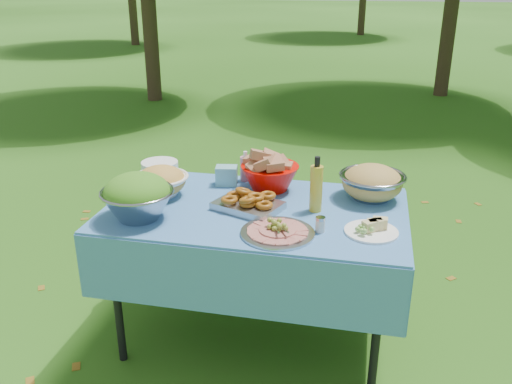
% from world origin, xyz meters
% --- Properties ---
extents(ground, '(80.00, 80.00, 0.00)m').
position_xyz_m(ground, '(0.00, 0.00, 0.00)').
color(ground, '#193C0B').
rests_on(ground, ground).
extents(picnic_table, '(1.46, 0.86, 0.76)m').
position_xyz_m(picnic_table, '(0.00, 0.00, 0.38)').
color(picnic_table, '#82BEFA').
rests_on(picnic_table, ground).
extents(salad_bowl, '(0.44, 0.44, 0.22)m').
position_xyz_m(salad_bowl, '(-0.51, -0.23, 0.87)').
color(salad_bowl, '#9899A2').
rests_on(salad_bowl, picnic_table).
extents(pasta_bowl_white, '(0.30, 0.30, 0.16)m').
position_xyz_m(pasta_bowl_white, '(-0.51, 0.07, 0.84)').
color(pasta_bowl_white, white).
rests_on(pasta_bowl_white, picnic_table).
extents(plate_stack, '(0.25, 0.25, 0.09)m').
position_xyz_m(plate_stack, '(-0.62, 0.32, 0.81)').
color(plate_stack, white).
rests_on(plate_stack, picnic_table).
extents(wipes_box, '(0.13, 0.10, 0.10)m').
position_xyz_m(wipes_box, '(-0.22, 0.28, 0.81)').
color(wipes_box, '#78BFC6').
rests_on(wipes_box, picnic_table).
extents(sanitizer_bottle, '(0.07, 0.07, 0.17)m').
position_xyz_m(sanitizer_bottle, '(-0.13, 0.37, 0.85)').
color(sanitizer_bottle, pink).
rests_on(sanitizer_bottle, picnic_table).
extents(bread_bowl, '(0.40, 0.40, 0.20)m').
position_xyz_m(bread_bowl, '(0.02, 0.27, 0.86)').
color(bread_bowl, '#DD0800').
rests_on(bread_bowl, picnic_table).
extents(pasta_bowl_steel, '(0.38, 0.38, 0.18)m').
position_xyz_m(pasta_bowl_steel, '(0.55, 0.25, 0.85)').
color(pasta_bowl_steel, '#9899A2').
rests_on(pasta_bowl_steel, picnic_table).
extents(fried_tray, '(0.37, 0.31, 0.07)m').
position_xyz_m(fried_tray, '(-0.03, -0.02, 0.80)').
color(fried_tray, '#A2A3A6').
rests_on(fried_tray, picnic_table).
extents(charcuterie_platter, '(0.39, 0.39, 0.08)m').
position_xyz_m(charcuterie_platter, '(0.16, -0.25, 0.80)').
color(charcuterie_platter, '#A7AAAD').
rests_on(charcuterie_platter, picnic_table).
extents(oil_bottle, '(0.07, 0.07, 0.28)m').
position_xyz_m(oil_bottle, '(0.29, 0.04, 0.90)').
color(oil_bottle, gold).
rests_on(oil_bottle, picnic_table).
extents(cheese_plate, '(0.32, 0.32, 0.07)m').
position_xyz_m(cheese_plate, '(0.56, -0.15, 0.79)').
color(cheese_plate, white).
rests_on(cheese_plate, picnic_table).
extents(shaker, '(0.05, 0.05, 0.07)m').
position_xyz_m(shaker, '(0.34, -0.19, 0.80)').
color(shaker, silver).
rests_on(shaker, picnic_table).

